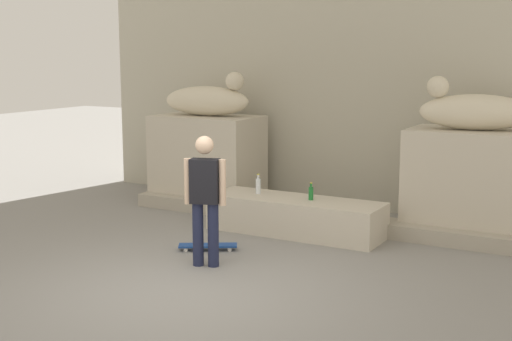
{
  "coord_description": "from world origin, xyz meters",
  "views": [
    {
      "loc": [
        4.5,
        -6.31,
        2.71
      ],
      "look_at": [
        -0.11,
        1.91,
        1.1
      ],
      "focal_mm": 49.35,
      "sensor_mm": 36.0,
      "label": 1
    }
  ],
  "objects_px": {
    "bottle_green": "(311,193)",
    "bottle_clear": "(258,185)",
    "skater": "(205,195)",
    "statue_reclining_left": "(208,100)",
    "statue_reclining_right": "(474,110)",
    "skateboard": "(208,246)"
  },
  "relations": [
    {
      "from": "skateboard",
      "to": "bottle_green",
      "type": "distance_m",
      "value": 1.78
    },
    {
      "from": "statue_reclining_right",
      "to": "skateboard",
      "type": "distance_m",
      "value": 4.28
    },
    {
      "from": "statue_reclining_left",
      "to": "skater",
      "type": "relative_size",
      "value": 0.99
    },
    {
      "from": "statue_reclining_right",
      "to": "statue_reclining_left",
      "type": "bearing_deg",
      "value": -13.49
    },
    {
      "from": "statue_reclining_left",
      "to": "statue_reclining_right",
      "type": "height_order",
      "value": "same"
    },
    {
      "from": "skateboard",
      "to": "bottle_clear",
      "type": "xyz_separation_m",
      "value": [
        -0.01,
        1.45,
        0.6
      ]
    },
    {
      "from": "skateboard",
      "to": "bottle_green",
      "type": "bearing_deg",
      "value": 27.2
    },
    {
      "from": "statue_reclining_left",
      "to": "statue_reclining_right",
      "type": "distance_m",
      "value": 4.57
    },
    {
      "from": "skater",
      "to": "skateboard",
      "type": "distance_m",
      "value": 1.11
    },
    {
      "from": "skateboard",
      "to": "skater",
      "type": "bearing_deg",
      "value": -89.61
    },
    {
      "from": "bottle_green",
      "to": "bottle_clear",
      "type": "relative_size",
      "value": 0.85
    },
    {
      "from": "bottle_green",
      "to": "bottle_clear",
      "type": "bearing_deg",
      "value": 178.49
    },
    {
      "from": "skateboard",
      "to": "bottle_clear",
      "type": "height_order",
      "value": "bottle_clear"
    },
    {
      "from": "bottle_clear",
      "to": "skater",
      "type": "bearing_deg",
      "value": -79.51
    },
    {
      "from": "statue_reclining_right",
      "to": "bottle_clear",
      "type": "height_order",
      "value": "statue_reclining_right"
    },
    {
      "from": "skater",
      "to": "bottle_green",
      "type": "xyz_separation_m",
      "value": [
        0.52,
        2.03,
        -0.28
      ]
    },
    {
      "from": "skater",
      "to": "skateboard",
      "type": "relative_size",
      "value": 2.11
    },
    {
      "from": "skater",
      "to": "bottle_clear",
      "type": "distance_m",
      "value": 2.11
    },
    {
      "from": "statue_reclining_right",
      "to": "skater",
      "type": "relative_size",
      "value": 1.01
    },
    {
      "from": "statue_reclining_right",
      "to": "skateboard",
      "type": "relative_size",
      "value": 2.14
    },
    {
      "from": "skater",
      "to": "bottle_clear",
      "type": "bearing_deg",
      "value": 82.76
    },
    {
      "from": "skater",
      "to": "bottle_green",
      "type": "height_order",
      "value": "skater"
    }
  ]
}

